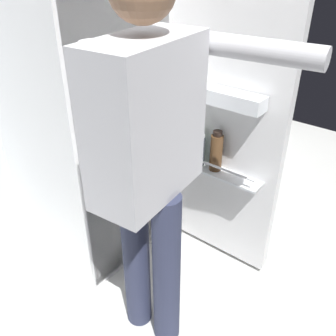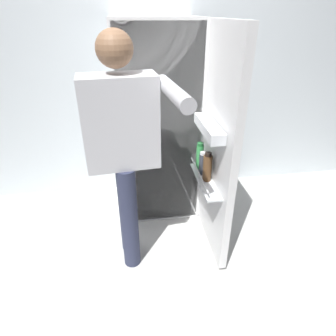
# 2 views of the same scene
# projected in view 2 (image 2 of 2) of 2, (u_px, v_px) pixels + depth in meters

# --- Properties ---
(ground_plane) EXTENTS (5.01, 5.01, 0.00)m
(ground_plane) POSITION_uv_depth(u_px,v_px,m) (166.00, 239.00, 2.39)
(ground_plane) COLOR silver
(kitchen_wall) EXTENTS (4.40, 0.10, 2.55)m
(kitchen_wall) POSITION_uv_depth(u_px,v_px,m) (151.00, 61.00, 2.58)
(kitchen_wall) COLOR silver
(kitchen_wall) RESTS_ON ground_plane
(refrigerator) EXTENTS (0.72, 1.27, 1.64)m
(refrigerator) POSITION_uv_depth(u_px,v_px,m) (161.00, 125.00, 2.44)
(refrigerator) COLOR white
(refrigerator) RESTS_ON ground_plane
(person) EXTENTS (0.58, 0.73, 1.59)m
(person) POSITION_uv_depth(u_px,v_px,m) (124.00, 141.00, 1.79)
(person) COLOR #2D334C
(person) RESTS_ON ground_plane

